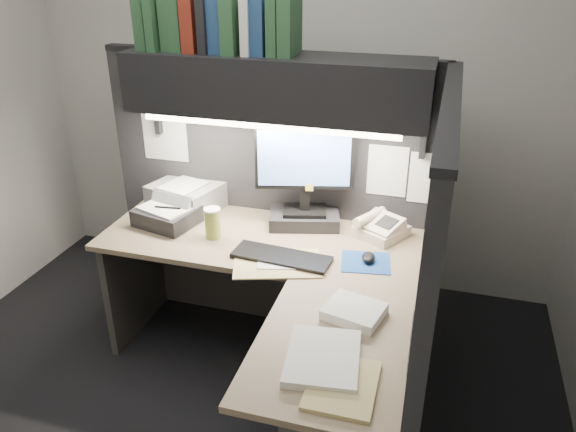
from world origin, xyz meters
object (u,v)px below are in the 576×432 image
object	(u,v)px
monitor	(305,187)
printer	(186,196)
desk	(291,359)
keyboard	(281,257)
telephone	(381,228)
notebook_stack	(167,216)
overhead_shelf	(275,85)
coffee_cup	(213,224)

from	to	relation	value
monitor	printer	bearing A→B (deg)	163.38
desk	keyboard	world-z (taller)	keyboard
telephone	notebook_stack	xyz separation A→B (m)	(-1.16, -0.19, 0.00)
notebook_stack	overhead_shelf	bearing A→B (deg)	16.79
overhead_shelf	coffee_cup	xyz separation A→B (m)	(-0.27, -0.25, -0.69)
coffee_cup	desk	bearing A→B (deg)	-41.11
overhead_shelf	notebook_stack	world-z (taller)	overhead_shelf
overhead_shelf	printer	size ratio (longest dim) A/B	4.15
monitor	keyboard	world-z (taller)	monitor
overhead_shelf	telephone	distance (m)	0.93
telephone	coffee_cup	size ratio (longest dim) A/B	1.50
monitor	telephone	world-z (taller)	monitor
desk	coffee_cup	bearing A→B (deg)	138.89
telephone	coffee_cup	bearing A→B (deg)	-132.50
coffee_cup	notebook_stack	xyz separation A→B (m)	(-0.31, 0.08, -0.03)
desk	notebook_stack	world-z (taller)	notebook_stack
desk	monitor	xyz separation A→B (m)	(-0.15, 0.78, 0.51)
keyboard	monitor	bearing A→B (deg)	93.53
keyboard	printer	size ratio (longest dim) A/B	1.31
keyboard	printer	world-z (taller)	printer
desk	overhead_shelf	bearing A→B (deg)	111.79
coffee_cup	keyboard	bearing A→B (deg)	-16.69
overhead_shelf	monitor	world-z (taller)	overhead_shelf
monitor	coffee_cup	size ratio (longest dim) A/B	3.65
keyboard	telephone	bearing A→B (deg)	46.71
coffee_cup	printer	bearing A→B (deg)	134.53
desk	telephone	xyz separation A→B (m)	(0.28, 0.77, 0.33)
overhead_shelf	notebook_stack	bearing A→B (deg)	-163.21
monitor	notebook_stack	xyz separation A→B (m)	(-0.74, -0.20, -0.18)
overhead_shelf	telephone	world-z (taller)	overhead_shelf
desk	notebook_stack	size ratio (longest dim) A/B	5.47
monitor	desk	bearing A→B (deg)	-93.92
keyboard	telephone	world-z (taller)	telephone
telephone	coffee_cup	world-z (taller)	coffee_cup
notebook_stack	desk	bearing A→B (deg)	-33.17
overhead_shelf	telephone	bearing A→B (deg)	1.28
monitor	notebook_stack	world-z (taller)	monitor
keyboard	notebook_stack	distance (m)	0.75
coffee_cup	notebook_stack	distance (m)	0.32
desk	keyboard	size ratio (longest dim) A/B	3.47
telephone	notebook_stack	bearing A→B (deg)	-140.62
desk	coffee_cup	distance (m)	0.84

